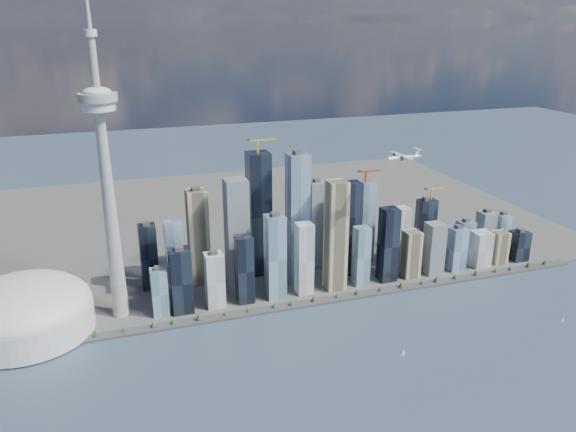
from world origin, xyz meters
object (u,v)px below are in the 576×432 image
object	(u,v)px
sailboat_west	(403,352)
sailboat_east	(563,320)
needle_tower	(106,177)
dome_stadium	(25,310)
airplane	(403,157)

from	to	relation	value
sailboat_west	sailboat_east	bearing A→B (deg)	-17.68
needle_tower	dome_stadium	distance (m)	241.40
needle_tower	dome_stadium	world-z (taller)	needle_tower
airplane	sailboat_east	bearing A→B (deg)	-36.47
dome_stadium	sailboat_west	world-z (taller)	dome_stadium
sailboat_west	needle_tower	bearing A→B (deg)	129.20
dome_stadium	sailboat_west	bearing A→B (deg)	-24.23
dome_stadium	sailboat_east	distance (m)	849.39
needle_tower	sailboat_west	size ratio (longest dim) A/B	57.29
airplane	sailboat_west	bearing A→B (deg)	-115.63
dome_stadium	sailboat_west	xyz separation A→B (m)	(523.92, -235.78, -36.35)
dome_stadium	airplane	world-z (taller)	airplane
dome_stadium	sailboat_west	distance (m)	575.68
needle_tower	dome_stadium	xyz separation A→B (m)	(-140.00, -10.00, -196.40)
airplane	sailboat_west	distance (m)	302.90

